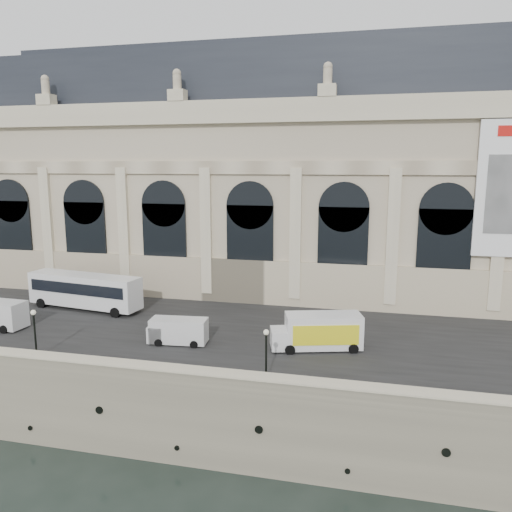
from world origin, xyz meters
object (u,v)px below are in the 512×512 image
at_px(van_c, 175,331).
at_px(box_truck, 318,332).
at_px(bus_left, 85,290).
at_px(lamp_right, 266,356).
at_px(lamp_left, 35,335).

distance_m(van_c, box_truck, 12.26).
distance_m(bus_left, lamp_right, 26.34).
xyz_separation_m(bus_left, lamp_right, (22.67, -13.40, -0.19)).
relative_size(van_c, box_truck, 0.66).
relative_size(bus_left, box_truck, 1.67).
bearing_deg(lamp_right, box_truck, 68.42).
bearing_deg(lamp_left, bus_left, 106.28).
bearing_deg(lamp_right, bus_left, 149.43).
xyz_separation_m(van_c, lamp_left, (-9.53, -5.73, 0.87)).
xyz_separation_m(bus_left, van_c, (13.41, -7.57, -0.99)).
height_order(van_c, lamp_left, lamp_left).
xyz_separation_m(bus_left, box_truck, (25.57, -6.07, -0.61)).
height_order(box_truck, lamp_right, lamp_right).
height_order(van_c, lamp_right, lamp_right).
height_order(van_c, box_truck, box_truck).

